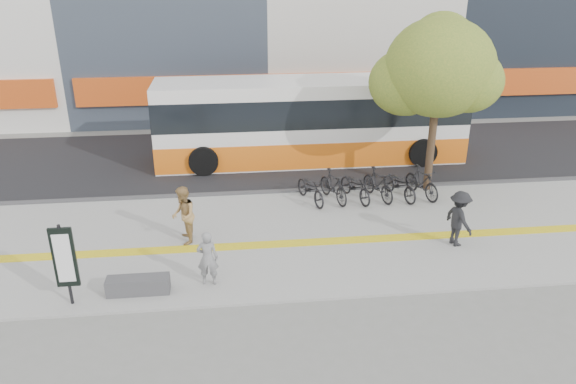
{
  "coord_description": "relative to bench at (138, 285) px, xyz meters",
  "views": [
    {
      "loc": [
        -0.11,
        -13.63,
        8.09
      ],
      "look_at": [
        1.65,
        2.0,
        1.35
      ],
      "focal_mm": 34.27,
      "sensor_mm": 36.0,
      "label": 1
    }
  ],
  "objects": [
    {
      "name": "tactile_strip",
      "position": [
        2.6,
        2.2,
        -0.22
      ],
      "size": [
        40.0,
        0.45,
        0.01
      ],
      "primitive_type": "cube",
      "color": "yellow",
      "rests_on": "sidewalk"
    },
    {
      "name": "signboard",
      "position": [
        -1.6,
        -0.31,
        1.06
      ],
      "size": [
        0.55,
        0.1,
        2.2
      ],
      "color": "black",
      "rests_on": "sidewalk"
    },
    {
      "name": "bus",
      "position": [
        5.95,
        9.7,
        1.37
      ],
      "size": [
        12.86,
        3.05,
        3.42
      ],
      "color": "silver",
      "rests_on": "street"
    },
    {
      "name": "street",
      "position": [
        2.6,
        10.2,
        -0.28
      ],
      "size": [
        40.0,
        8.0,
        0.06
      ],
      "primitive_type": "cube",
      "color": "black",
      "rests_on": "ground"
    },
    {
      "name": "pedestrian_tan",
      "position": [
        1.04,
        2.65,
        0.67
      ],
      "size": [
        0.76,
        0.93,
        1.8
      ],
      "primitive_type": "imported",
      "rotation": [
        0.0,
        0.0,
        -1.48
      ],
      "color": "#9D7A47",
      "rests_on": "sidewalk"
    },
    {
      "name": "ground",
      "position": [
        2.6,
        1.2,
        -0.3
      ],
      "size": [
        120.0,
        120.0,
        0.0
      ],
      "primitive_type": "plane",
      "color": "slate",
      "rests_on": "ground"
    },
    {
      "name": "curb",
      "position": [
        2.6,
        6.2,
        -0.23
      ],
      "size": [
        40.0,
        0.25,
        0.14
      ],
      "primitive_type": "cube",
      "color": "#373639",
      "rests_on": "ground"
    },
    {
      "name": "street_tree",
      "position": [
        9.78,
        6.02,
        4.21
      ],
      "size": [
        4.4,
        3.8,
        6.31
      ],
      "color": "#362218",
      "rests_on": "sidewalk"
    },
    {
      "name": "bench",
      "position": [
        0.0,
        0.0,
        0.0
      ],
      "size": [
        1.6,
        0.45,
        0.45
      ],
      "primitive_type": "cube",
      "color": "#373639",
      "rests_on": "sidewalk"
    },
    {
      "name": "sidewalk",
      "position": [
        2.6,
        2.7,
        -0.27
      ],
      "size": [
        40.0,
        7.0,
        0.08
      ],
      "primitive_type": "cube",
      "color": "slate",
      "rests_on": "ground"
    },
    {
      "name": "pedestrian_dark",
      "position": [
        9.19,
        1.6,
        0.64
      ],
      "size": [
        0.9,
        1.24,
        1.72
      ],
      "primitive_type": "imported",
      "rotation": [
        0.0,
        0.0,
        1.83
      ],
      "color": "black",
      "rests_on": "sidewalk"
    },
    {
      "name": "bicycle_row",
      "position": [
        7.27,
        5.2,
        0.31
      ],
      "size": [
        5.22,
        2.04,
        1.13
      ],
      "color": "black",
      "rests_on": "sidewalk"
    },
    {
      "name": "seated_woman",
      "position": [
        1.8,
        0.24,
        0.54
      ],
      "size": [
        0.59,
        0.41,
        1.54
      ],
      "primitive_type": "imported",
      "rotation": [
        0.0,
        0.0,
        3.06
      ],
      "color": "black",
      "rests_on": "sidewalk"
    }
  ]
}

